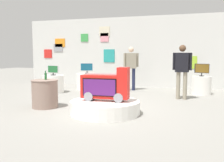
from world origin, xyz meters
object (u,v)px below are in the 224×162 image
at_px(tv_on_center_rear, 87,68).
at_px(shopper_browsing_rear, 131,65).
at_px(shopper_browsing_near_truck, 182,68).
at_px(display_pedestal_center_rear, 87,81).
at_px(novelty_firetruck_tv, 106,87).
at_px(bottle_on_side_table, 46,76).
at_px(display_pedestal_left_rear, 201,85).
at_px(display_pedestal_right_rear, 53,84).
at_px(tv_on_right_rear, 53,70).
at_px(side_table_round, 45,93).
at_px(main_display_pedestal, 105,107).
at_px(tv_on_left_rear, 202,69).

height_order(tv_on_center_rear, shopper_browsing_rear, shopper_browsing_rear).
relative_size(tv_on_center_rear, shopper_browsing_near_truck, 0.29).
relative_size(display_pedestal_center_rear, tv_on_center_rear, 1.67).
bearing_deg(novelty_firetruck_tv, bottle_on_side_table, 172.53).
bearing_deg(bottle_on_side_table, display_pedestal_left_rear, 42.43).
relative_size(display_pedestal_right_rear, shopper_browsing_rear, 0.45).
xyz_separation_m(novelty_firetruck_tv, shopper_browsing_rear, (-0.41, 3.85, 0.33)).
height_order(display_pedestal_center_rear, tv_on_right_rear, tv_on_right_rear).
xyz_separation_m(display_pedestal_right_rear, shopper_browsing_near_truck, (4.36, 0.07, 0.64)).
height_order(novelty_firetruck_tv, display_pedestal_right_rear, novelty_firetruck_tv).
distance_m(display_pedestal_center_rear, side_table_round, 3.43).
relative_size(main_display_pedestal, tv_on_left_rear, 3.38).
relative_size(novelty_firetruck_tv, tv_on_left_rear, 2.34).
bearing_deg(tv_on_left_rear, novelty_firetruck_tv, -119.43).
bearing_deg(side_table_round, shopper_browsing_near_truck, 35.99).
height_order(tv_on_left_rear, display_pedestal_center_rear, tv_on_left_rear).
height_order(tv_on_center_rear, tv_on_right_rear, tv_on_center_rear).
xyz_separation_m(side_table_round, shopper_browsing_rear, (1.30, 3.69, 0.58)).
height_order(tv_on_center_rear, display_pedestal_right_rear, tv_on_center_rear).
xyz_separation_m(display_pedestal_right_rear, shopper_browsing_rear, (2.44, 1.43, 0.64)).
relative_size(display_pedestal_left_rear, bottle_on_side_table, 2.83).
bearing_deg(tv_on_left_rear, shopper_browsing_near_truck, -115.57).
xyz_separation_m(display_pedestal_left_rear, tv_on_right_rear, (-4.93, -1.28, 0.49)).
height_order(main_display_pedestal, side_table_round, side_table_round).
bearing_deg(side_table_round, tv_on_right_rear, 116.81).
relative_size(tv_on_left_rear, side_table_round, 0.66).
distance_m(main_display_pedestal, display_pedestal_center_rear, 4.11).
bearing_deg(shopper_browsing_near_truck, novelty_firetruck_tv, -121.19).
bearing_deg(shopper_browsing_rear, main_display_pedestal, -84.27).
height_order(tv_on_left_rear, tv_on_right_rear, tv_on_left_rear).
bearing_deg(tv_on_left_rear, side_table_round, -136.99).
height_order(display_pedestal_center_rear, shopper_browsing_rear, shopper_browsing_rear).
bearing_deg(novelty_firetruck_tv, main_display_pedestal, 165.46).
xyz_separation_m(tv_on_center_rear, side_table_round, (0.36, -3.41, -0.48)).
relative_size(tv_on_right_rear, shopper_browsing_near_truck, 0.27).
bearing_deg(main_display_pedestal, shopper_browsing_rear, 95.73).
relative_size(tv_on_left_rear, tv_on_center_rear, 0.98).
bearing_deg(shopper_browsing_rear, side_table_round, -109.36).
distance_m(tv_on_left_rear, bottle_on_side_table, 5.14).
distance_m(tv_on_right_rear, side_table_round, 2.57).
height_order(tv_on_left_rear, shopper_browsing_rear, shopper_browsing_rear).
height_order(novelty_firetruck_tv, tv_on_right_rear, novelty_firetruck_tv).
bearing_deg(display_pedestal_center_rear, shopper_browsing_near_truck, -16.76).
xyz_separation_m(display_pedestal_left_rear, bottle_on_side_table, (-3.79, -3.47, 0.49)).
height_order(novelty_firetruck_tv, side_table_round, novelty_firetruck_tv).
xyz_separation_m(display_pedestal_center_rear, tv_on_right_rear, (-0.78, -1.15, 0.49)).
distance_m(main_display_pedestal, bottle_on_side_table, 1.83).
height_order(side_table_round, shopper_browsing_rear, shopper_browsing_rear).
height_order(display_pedestal_center_rear, tv_on_center_rear, tv_on_center_rear).
xyz_separation_m(side_table_round, bottle_on_side_table, (-0.01, 0.07, 0.44)).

